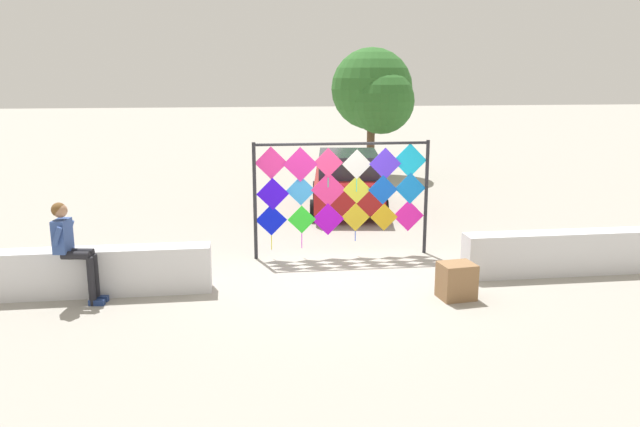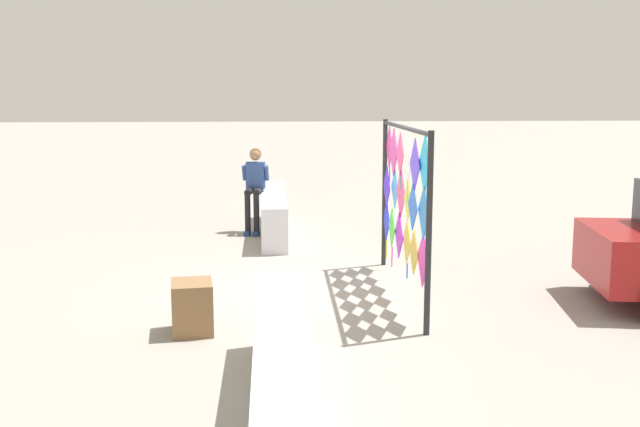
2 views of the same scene
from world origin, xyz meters
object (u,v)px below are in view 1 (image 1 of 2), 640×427
at_px(kite_display_rack, 342,186).
at_px(tree_far_right, 372,91).
at_px(parked_car, 348,181).
at_px(cardboard_box_large, 457,281).
at_px(seated_vendor, 71,244).

bearing_deg(kite_display_rack, tree_far_right, 74.34).
xyz_separation_m(kite_display_rack, tree_far_right, (2.72, 9.71, 1.56)).
height_order(kite_display_rack, parked_car, kite_display_rack).
height_order(kite_display_rack, cardboard_box_large, kite_display_rack).
bearing_deg(tree_far_right, kite_display_rack, -105.66).
xyz_separation_m(seated_vendor, cardboard_box_large, (6.05, -0.61, -0.68)).
height_order(kite_display_rack, seated_vendor, kite_display_rack).
relative_size(cardboard_box_large, tree_far_right, 0.13).
bearing_deg(seated_vendor, cardboard_box_large, -5.73).
bearing_deg(cardboard_box_large, seated_vendor, 174.27).
relative_size(kite_display_rack, tree_far_right, 0.78).
xyz_separation_m(kite_display_rack, parked_car, (0.90, 4.27, -0.62)).
bearing_deg(parked_car, cardboard_box_large, -85.62).
height_order(parked_car, cardboard_box_large, parked_car).
bearing_deg(cardboard_box_large, parked_car, 94.38).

